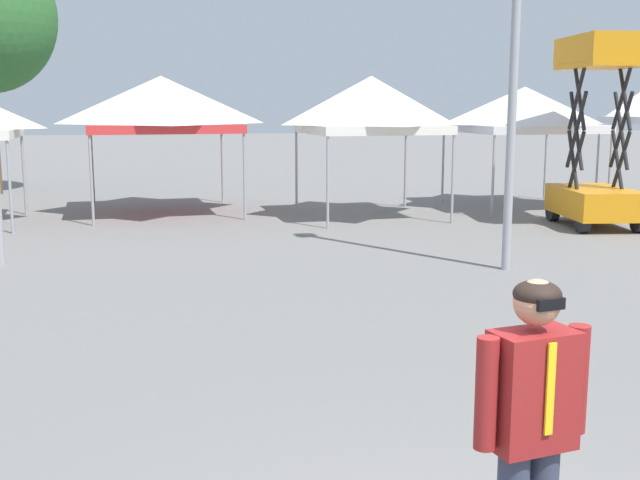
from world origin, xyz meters
TOP-DOWN VIEW (x-y plane):
  - canopy_tent_behind_right at (-1.05, 16.24)m, footprint 3.72×3.72m
  - canopy_tent_behind_left at (3.68, 14.49)m, footprint 3.16×3.16m
  - canopy_tent_far_left at (7.95, 15.27)m, footprint 3.26×3.26m
  - scissor_lift at (8.01, 11.97)m, footprint 1.75×2.49m
  - person_foreground at (0.36, 0.29)m, footprint 0.64×0.30m

SIDE VIEW (x-z plane):
  - person_foreground at x=0.36m, z-range 0.14..1.92m
  - scissor_lift at x=8.01m, z-range -0.80..3.25m
  - canopy_tent_far_left at x=7.95m, z-range 0.96..4.03m
  - canopy_tent_behind_left at x=3.68m, z-range 0.98..4.25m
  - canopy_tent_behind_right at x=-1.05m, z-range 0.99..4.29m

